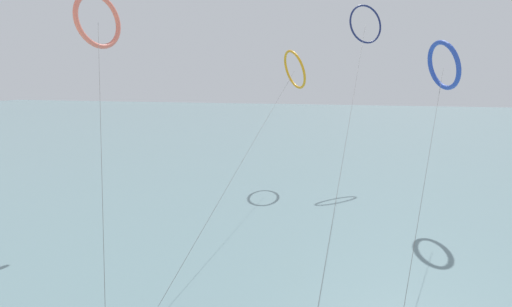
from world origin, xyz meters
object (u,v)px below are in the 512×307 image
at_px(kite_navy, 366,24).
at_px(kite_coral, 98,21).
at_px(kite_amber, 295,70).
at_px(kite_cobalt, 444,65).

bearing_deg(kite_navy, kite_coral, -169.95).
height_order(kite_amber, kite_cobalt, kite_amber).
height_order(kite_amber, kite_navy, kite_navy).
distance_m(kite_navy, kite_coral, 33.81).
height_order(kite_navy, kite_coral, kite_navy).
xyz_separation_m(kite_amber, kite_coral, (-13.37, -20.66, 3.76)).
xyz_separation_m(kite_coral, kite_cobalt, (28.99, 9.90, -3.67)).
bearing_deg(kite_coral, kite_amber, -17.70).
relative_size(kite_amber, kite_cobalt, 1.37).
bearing_deg(kite_amber, kite_navy, -93.60).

